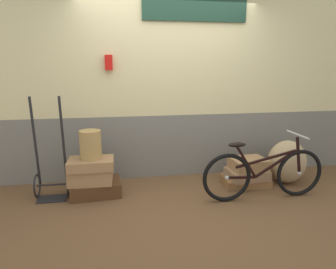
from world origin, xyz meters
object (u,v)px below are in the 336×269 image
suitcase_1 (91,175)px  suitcase_2 (91,164)px  suitcase_4 (247,174)px  luggage_trolley (52,175)px  bicycle (263,174)px  burlap_sack (287,162)px  suitcase_3 (245,181)px  suitcase_5 (248,164)px  wicker_basket (90,145)px  suitcase_0 (96,188)px

suitcase_1 → suitcase_2: size_ratio=0.97×
suitcase_4 → luggage_trolley: bearing=173.7°
bicycle → suitcase_1: bearing=168.5°
suitcase_4 → burlap_sack: size_ratio=0.87×
suitcase_1 → suitcase_4: (2.11, -0.02, -0.11)m
suitcase_2 → suitcase_3: size_ratio=0.90×
suitcase_1 → burlap_sack: (2.72, 0.01, 0.02)m
suitcase_5 → wicker_basket: 2.14m
suitcase_4 → bicycle: size_ratio=0.34×
suitcase_3 → suitcase_5: size_ratio=1.32×
suitcase_4 → suitcase_3: bearing=76.1°
wicker_basket → burlap_sack: bearing=0.2°
burlap_sack → suitcase_4: bearing=-176.8°
suitcase_1 → suitcase_3: bearing=3.4°
suitcase_5 → suitcase_0: bearing=174.9°
suitcase_1 → bicycle: 2.18m
suitcase_1 → suitcase_3: size_ratio=0.87×
burlap_sack → bicycle: size_ratio=0.39×
wicker_basket → burlap_sack: wicker_basket is taller
suitcase_4 → burlap_sack: burlap_sack is taller
suitcase_1 → bicycle: bearing=-9.0°
wicker_basket → suitcase_3: bearing=0.7°
suitcase_2 → bicycle: (2.12, -0.41, -0.11)m
suitcase_0 → burlap_sack: 2.67m
suitcase_2 → bicycle: size_ratio=0.35×
burlap_sack → suitcase_5: bearing=-178.3°
suitcase_0 → suitcase_4: suitcase_4 is taller
suitcase_2 → suitcase_5: (2.11, 0.02, -0.13)m
suitcase_5 → luggage_trolley: 2.61m
suitcase_0 → wicker_basket: (-0.03, -0.03, 0.59)m
luggage_trolley → burlap_sack: (3.20, -0.06, 0.02)m
suitcase_3 → suitcase_5: 0.26m
suitcase_1 → suitcase_5: 2.13m
suitcase_0 → suitcase_5: suitcase_5 is taller
suitcase_5 → luggage_trolley: bearing=174.2°
suitcase_2 → luggage_trolley: 0.53m
suitcase_4 → burlap_sack: bearing=-1.0°
suitcase_1 → suitcase_2: suitcase_2 is taller
suitcase_5 → suitcase_3: bearing=102.6°
suitcase_0 → luggage_trolley: (-0.54, 0.04, 0.20)m
suitcase_5 → wicker_basket: size_ratio=1.32×
suitcase_1 → wicker_basket: (0.02, 0.01, 0.40)m
bicycle → suitcase_0: bearing=167.3°
suitcase_4 → luggage_trolley: (-2.59, 0.10, 0.11)m
suitcase_1 → suitcase_5: size_ratio=1.14×
suitcase_0 → bicycle: bicycle is taller
suitcase_1 → suitcase_5: bearing=2.4°
suitcase_2 → burlap_sack: burlap_sack is taller
bicycle → suitcase_4: bearing=93.5°
suitcase_2 → burlap_sack: 2.71m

